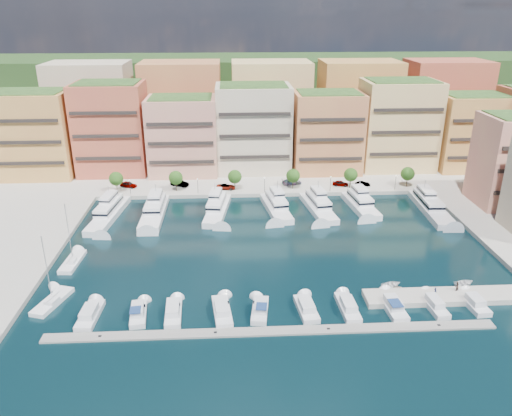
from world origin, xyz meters
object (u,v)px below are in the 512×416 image
object	(u,v)px
tree_4	(351,175)
tree_5	(408,174)
lamppost_2	(265,182)
yacht_6	(430,206)
tree_3	(293,176)
tender_3	(486,287)
lamppost_4	(396,180)
lamppost_3	(331,181)
person_0	(435,291)
tree_0	(116,179)
cruiser_0	(90,315)
yacht_3	(276,206)
cruiser_9	(474,304)
yacht_2	(217,208)
car_4	(340,183)
yacht_1	(155,211)
sailboat_1	(73,262)
tender_0	(391,285)
tender_1	(398,287)
car_1	(180,183)
cruiser_6	(348,308)
cruiser_8	(434,305)
cruiser_3	(222,311)
car_3	(292,182)
lamppost_1	(198,183)
person_1	(457,286)
cruiser_5	(306,309)
cruiser_2	(173,313)
sailboat_0	(52,302)
lamppost_0	(130,185)
yacht_5	(360,203)
tender_2	(464,283)
car_2	(226,187)
car_0	(129,184)
cruiser_4	(260,310)
tree_1	(176,178)

from	to	relation	value
tree_4	tree_5	distance (m)	16.00
lamppost_2	yacht_6	xyz separation A→B (m)	(41.07, -12.70, -2.62)
tree_3	tender_3	xyz separation A→B (m)	(29.30, -52.50, -4.35)
lamppost_4	yacht_6	xyz separation A→B (m)	(5.07, -12.70, -2.62)
lamppost_3	tender_3	size ratio (longest dim) A/B	2.85
lamppost_4	person_0	bearing A→B (deg)	-100.32
tree_0	lamppost_3	xyz separation A→B (m)	(58.00, -2.30, -0.92)
cruiser_0	yacht_3	bearing A→B (deg)	52.25
cruiser_0	cruiser_9	distance (m)	65.18
yacht_2	person_0	xyz separation A→B (m)	(38.84, -42.37, 0.56)
car_4	yacht_1	bearing A→B (deg)	121.94
lamppost_4	sailboat_1	world-z (taller)	sailboat_1
yacht_3	tender_0	bearing A→B (deg)	-64.71
cruiser_9	tender_1	bearing A→B (deg)	151.18
car_1	cruiser_6	bearing A→B (deg)	-127.37
tree_0	cruiser_8	world-z (taller)	tree_0
cruiser_3	car_1	size ratio (longest dim) A/B	1.78
car_1	car_3	xyz separation A→B (m)	(31.61, -0.34, -0.04)
tree_5	lamppost_1	world-z (taller)	tree_5
tree_4	yacht_6	world-z (taller)	tree_4
person_1	tender_3	bearing A→B (deg)	170.71
cruiser_5	lamppost_2	bearing A→B (deg)	93.34
cruiser_2	car_1	distance (m)	62.07
yacht_2	sailboat_0	distance (m)	48.78
cruiser_5	tender_0	world-z (taller)	cruiser_5
cruiser_2	car_4	bearing A→B (deg)	55.64
yacht_2	tree_3	bearing A→B (deg)	33.04
lamppost_0	car_4	size ratio (longest dim) A/B	0.96
lamppost_0	lamppost_3	bearing A→B (deg)	0.00
lamppost_3	yacht_1	xyz separation A→B (m)	(-46.06, -11.95, -2.73)
cruiser_5	car_1	world-z (taller)	car_1
tree_3	yacht_6	distance (m)	36.48
tree_0	yacht_5	xyz separation A→B (m)	(63.82, -12.33, -3.53)
tender_3	person_1	distance (m)	7.09
lamppost_2	tender_2	world-z (taller)	lamppost_2
tree_5	lamppost_3	size ratio (longest dim) A/B	1.35
person_1	lamppost_4	bearing A→B (deg)	-121.52
cruiser_6	sailboat_1	xyz separation A→B (m)	(-51.52, 19.27, -0.24)
car_1	car_2	world-z (taller)	car_1
cruiser_5	car_0	distance (m)	73.98
cruiser_4	cruiser_8	xyz separation A→B (m)	(29.84, 0.01, -0.02)
cruiser_6	tender_1	xyz separation A→B (m)	(10.70, 6.21, -0.16)
cruiser_3	car_4	xyz separation A→B (m)	(32.68, 59.68, 1.20)
yacht_5	cruiser_0	xyz separation A→B (m)	(-56.70, -45.76, -0.66)
yacht_1	car_1	bearing A→B (deg)	75.77
cruiser_0	cruiser_2	xyz separation A→B (m)	(13.75, 0.00, 0.00)
tree_3	yacht_3	xyz separation A→B (m)	(-5.85, -12.86, -3.53)
tree_1	yacht_2	bearing A→B (deg)	-49.48
cruiser_4	tender_0	distance (m)	25.77
yacht_3	tree_4	bearing A→B (deg)	30.47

